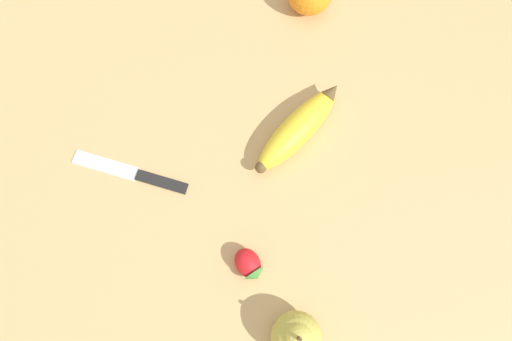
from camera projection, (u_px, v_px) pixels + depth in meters
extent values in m
plane|color=tan|center=(270.00, 191.00, 0.74)|extent=(3.00, 3.00, 0.00)
ellipsoid|color=yellow|center=(297.00, 129.00, 0.74)|extent=(0.17, 0.08, 0.04)
cone|color=brown|center=(332.00, 91.00, 0.75)|extent=(0.03, 0.03, 0.03)
sphere|color=brown|center=(261.00, 167.00, 0.72)|extent=(0.02, 0.02, 0.02)
sphere|color=#B7AD47|center=(296.00, 337.00, 0.65)|extent=(0.07, 0.07, 0.07)
sphere|color=#B7AD47|center=(298.00, 338.00, 0.63)|extent=(0.04, 0.04, 0.04)
cylinder|color=#4C3319|center=(299.00, 339.00, 0.61)|extent=(0.01, 0.01, 0.02)
ellipsoid|color=red|center=(248.00, 263.00, 0.69)|extent=(0.04, 0.04, 0.03)
cone|color=#3D8438|center=(256.00, 276.00, 0.69)|extent=(0.03, 0.01, 0.03)
cube|color=silver|center=(105.00, 165.00, 0.74)|extent=(0.08, 0.09, 0.00)
cube|color=black|center=(161.00, 182.00, 0.74)|extent=(0.06, 0.07, 0.01)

